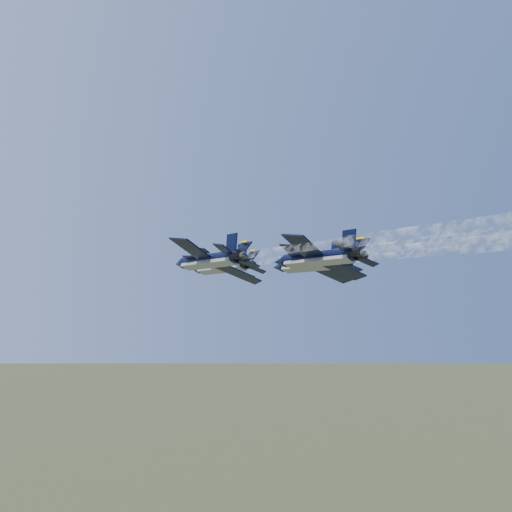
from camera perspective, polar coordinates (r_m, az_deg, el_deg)
jet_lead at (r=104.12m, az=-3.12°, el=-0.92°), size 13.02×17.81×5.87m
jet_left at (r=89.86m, az=-4.30°, el=-0.38°), size 13.02×17.81×5.87m
jet_right at (r=98.95m, az=4.84°, el=-0.73°), size 13.02×17.81×5.87m
jet_slot at (r=85.53m, az=5.45°, el=-0.17°), size 13.02×17.81×5.87m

